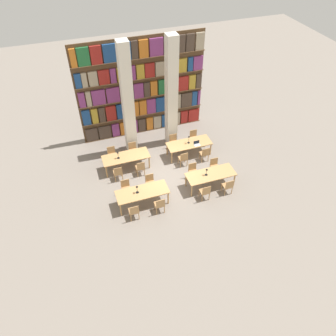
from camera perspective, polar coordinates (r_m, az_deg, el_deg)
The scene contains 29 objects.
ground_plane at distance 16.40m, azimuth -0.15°, elevation -1.51°, with size 40.00×40.00×0.00m, color gray.
bookshelf_bank at distance 18.11m, azimuth -4.50°, elevation 13.49°, with size 6.95×0.35×5.50m.
pillar_left at distance 16.43m, azimuth -7.04°, elevation 11.40°, with size 0.55×0.55×6.00m.
pillar_center at distance 16.94m, azimuth 0.59°, elevation 12.74°, with size 0.55×0.55×6.00m.
reading_table_0 at distance 14.70m, azimuth -4.50°, elevation -4.33°, with size 2.35×0.91×0.77m.
chair_0 at distance 14.29m, azimuth -5.95°, elevation -7.48°, with size 0.42×0.40×0.89m.
chair_1 at distance 15.28m, azimuth -7.33°, elevation -3.46°, with size 0.42×0.40×0.89m.
chair_2 at distance 14.46m, azimuth -1.44°, elevation -6.38°, with size 0.42×0.40×0.89m.
chair_3 at distance 15.44m, azimuth -3.11°, elevation -2.48°, with size 0.42×0.40×0.89m.
desk_lamp_0 at distance 14.43m, azimuth -5.42°, elevation -3.50°, with size 0.14×0.14×0.42m.
reading_table_1 at distance 15.60m, azimuth 7.44°, elevation -1.22°, with size 2.35×0.91×0.77m.
chair_4 at distance 15.08m, azimuth 6.49°, elevation -4.12°, with size 0.42×0.40×0.89m.
chair_5 at distance 16.03m, azimuth 4.38°, elevation -0.51°, with size 0.42×0.40×0.89m.
chair_6 at distance 15.50m, azimuth 10.41°, elevation -3.08°, with size 0.42×0.40×0.89m.
chair_7 at distance 16.42m, azimuth 8.12°, elevation 0.37°, with size 0.42×0.40×0.89m.
desk_lamp_1 at distance 15.30m, azimuth 6.75°, elevation -0.49°, with size 0.14×0.14×0.39m.
reading_table_2 at distance 16.56m, azimuth -7.34°, elevation 1.83°, with size 2.35×0.91×0.77m.
chair_8 at distance 16.08m, azimuth -8.70°, elevation -0.79°, with size 0.42×0.40×0.89m.
chair_9 at distance 17.20m, azimuth -9.75°, elevation 2.39°, with size 0.42×0.40×0.89m.
chair_10 at distance 16.22m, azimuth -4.83°, elevation 0.08°, with size 0.42×0.40×0.89m.
chair_11 at distance 17.33m, azimuth -6.11°, elevation 3.18°, with size 0.42×0.40×0.89m.
desk_lamp_2 at distance 16.28m, azimuth -8.72°, elevation 2.44°, with size 0.14×0.14×0.41m.
reading_table_3 at distance 17.30m, azimuth 3.70°, elevation 4.15°, with size 2.35×0.91×0.77m.
chair_12 at distance 16.72m, azimuth 2.68°, elevation 1.71°, with size 0.42×0.40×0.89m.
chair_13 at distance 17.79m, azimuth 0.99°, elevation 4.64°, with size 0.42×0.40×0.89m.
chair_14 at distance 17.10m, azimuth 6.40°, elevation 2.53°, with size 0.42×0.40×0.89m.
chair_15 at distance 18.15m, azimuth 4.53°, elevation 5.36°, with size 0.42×0.40×0.89m.
desk_lamp_3 at distance 17.09m, azimuth 3.66°, elevation 5.19°, with size 0.14×0.14×0.45m.
laptop at distance 17.14m, azimuth 5.06°, elevation 4.15°, with size 0.32×0.22×0.21m.
Camera 1 is at (-3.78, -11.24, 11.33)m, focal length 35.00 mm.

